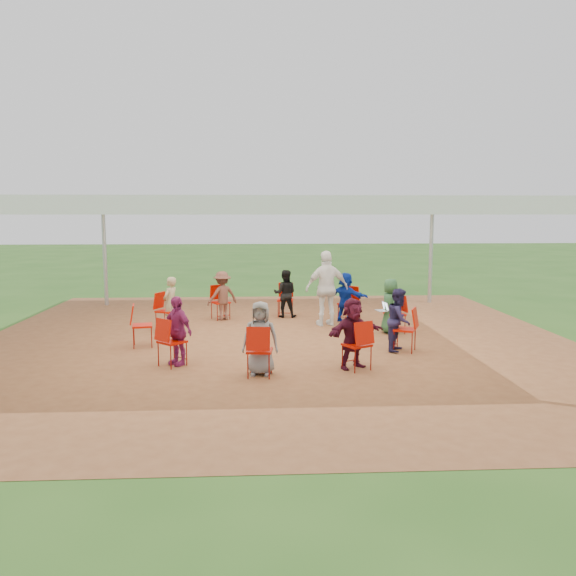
{
  "coord_description": "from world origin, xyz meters",
  "views": [
    {
      "loc": [
        -0.37,
        -12.17,
        2.77
      ],
      "look_at": [
        0.29,
        0.3,
        1.11
      ],
      "focal_mm": 35.0,
      "sensor_mm": 36.0,
      "label": 1
    }
  ],
  "objects_px": {
    "person_seated_3": "(222,296)",
    "standing_person": "(327,288)",
    "person_seated_0": "(390,306)",
    "person_seated_7": "(353,333)",
    "chair_0": "(395,314)",
    "person_seated_1": "(346,297)",
    "chair_6": "(172,342)",
    "chair_1": "(348,304)",
    "chair_2": "(285,300)",
    "laptop": "(383,308)",
    "cable_coil": "(255,330)",
    "person_seated_8": "(399,320)",
    "chair_9": "(405,330)",
    "chair_4": "(167,311)",
    "chair_8": "(357,345)",
    "person_seated_2": "(285,294)",
    "chair_3": "(221,303)",
    "chair_7": "(260,351)",
    "person_seated_5": "(177,331)",
    "person_seated_6": "(260,338)",
    "chair_5": "(142,326)",
    "person_seated_4": "(171,304)"
  },
  "relations": [
    {
      "from": "person_seated_3",
      "to": "standing_person",
      "type": "xyz_separation_m",
      "value": [
        2.64,
        -0.88,
        0.29
      ]
    },
    {
      "from": "person_seated_0",
      "to": "person_seated_7",
      "type": "relative_size",
      "value": 1.0
    },
    {
      "from": "chair_0",
      "to": "person_seated_1",
      "type": "xyz_separation_m",
      "value": [
        -0.93,
        1.45,
        0.2
      ]
    },
    {
      "from": "chair_6",
      "to": "person_seated_7",
      "type": "xyz_separation_m",
      "value": [
        3.26,
        -0.31,
        0.2
      ]
    },
    {
      "from": "chair_1",
      "to": "chair_2",
      "type": "relative_size",
      "value": 1.0
    },
    {
      "from": "chair_0",
      "to": "laptop",
      "type": "height_order",
      "value": "chair_0"
    },
    {
      "from": "person_seated_7",
      "to": "cable_coil",
      "type": "xyz_separation_m",
      "value": [
        -1.78,
        3.4,
        -0.62
      ]
    },
    {
      "from": "person_seated_0",
      "to": "person_seated_8",
      "type": "bearing_deg",
      "value": 162.0
    },
    {
      "from": "chair_9",
      "to": "person_seated_0",
      "type": "distance_m",
      "value": 1.74
    },
    {
      "from": "chair_4",
      "to": "cable_coil",
      "type": "distance_m",
      "value": 2.16
    },
    {
      "from": "chair_8",
      "to": "person_seated_2",
      "type": "bearing_deg",
      "value": 72.4
    },
    {
      "from": "chair_3",
      "to": "laptop",
      "type": "bearing_deg",
      "value": 123.81
    },
    {
      "from": "person_seated_8",
      "to": "cable_coil",
      "type": "height_order",
      "value": "person_seated_8"
    },
    {
      "from": "chair_6",
      "to": "cable_coil",
      "type": "xyz_separation_m",
      "value": [
        1.48,
        3.09,
        -0.43
      ]
    },
    {
      "from": "chair_2",
      "to": "chair_7",
      "type": "relative_size",
      "value": 1.0
    },
    {
      "from": "person_seated_8",
      "to": "laptop",
      "type": "distance_m",
      "value": 1.64
    },
    {
      "from": "standing_person",
      "to": "chair_6",
      "type": "bearing_deg",
      "value": 35.3
    },
    {
      "from": "chair_6",
      "to": "person_seated_8",
      "type": "bearing_deg",
      "value": 54.9
    },
    {
      "from": "person_seated_0",
      "to": "person_seated_1",
      "type": "distance_m",
      "value": 1.69
    },
    {
      "from": "person_seated_3",
      "to": "person_seated_5",
      "type": "xyz_separation_m",
      "value": [
        -0.55,
        -4.38,
        0.0
      ]
    },
    {
      "from": "person_seated_3",
      "to": "laptop",
      "type": "xyz_separation_m",
      "value": [
        3.83,
        -1.91,
        -0.04
      ]
    },
    {
      "from": "chair_1",
      "to": "chair_7",
      "type": "height_order",
      "value": "same"
    },
    {
      "from": "standing_person",
      "to": "cable_coil",
      "type": "height_order",
      "value": "standing_person"
    },
    {
      "from": "person_seated_6",
      "to": "cable_coil",
      "type": "height_order",
      "value": "person_seated_6"
    },
    {
      "from": "person_seated_5",
      "to": "chair_1",
      "type": "bearing_deg",
      "value": 90.0
    },
    {
      "from": "chair_4",
      "to": "person_seated_6",
      "type": "height_order",
      "value": "person_seated_6"
    },
    {
      "from": "chair_6",
      "to": "person_seated_7",
      "type": "distance_m",
      "value": 3.28
    },
    {
      "from": "chair_5",
      "to": "laptop",
      "type": "relative_size",
      "value": 2.61
    },
    {
      "from": "chair_5",
      "to": "person_seated_3",
      "type": "height_order",
      "value": "person_seated_3"
    },
    {
      "from": "chair_2",
      "to": "person_seated_7",
      "type": "distance_m",
      "value": 5.3
    },
    {
      "from": "chair_6",
      "to": "chair_8",
      "type": "bearing_deg",
      "value": 36.0
    },
    {
      "from": "person_seated_8",
      "to": "chair_1",
      "type": "bearing_deg",
      "value": 34.3
    },
    {
      "from": "chair_7",
      "to": "chair_8",
      "type": "bearing_deg",
      "value": 18.0
    },
    {
      "from": "chair_3",
      "to": "person_seated_5",
      "type": "bearing_deg",
      "value": 54.9
    },
    {
      "from": "person_seated_6",
      "to": "chair_4",
      "type": "bearing_deg",
      "value": 126.9
    },
    {
      "from": "person_seated_2",
      "to": "person_seated_1",
      "type": "bearing_deg",
      "value": 162.0
    },
    {
      "from": "chair_7",
      "to": "person_seated_2",
      "type": "bearing_deg",
      "value": 90.0
    },
    {
      "from": "chair_3",
      "to": "chair_1",
      "type": "bearing_deg",
      "value": 144.0
    },
    {
      "from": "person_seated_4",
      "to": "person_seated_8",
      "type": "bearing_deg",
      "value": 90.0
    },
    {
      "from": "chair_1",
      "to": "person_seated_2",
      "type": "relative_size",
      "value": 0.7
    },
    {
      "from": "chair_7",
      "to": "standing_person",
      "type": "bearing_deg",
      "value": 76.01
    },
    {
      "from": "chair_1",
      "to": "person_seated_5",
      "type": "relative_size",
      "value": 0.7
    },
    {
      "from": "standing_person",
      "to": "laptop",
      "type": "relative_size",
      "value": 5.4
    },
    {
      "from": "chair_9",
      "to": "person_seated_8",
      "type": "distance_m",
      "value": 0.23
    },
    {
      "from": "chair_1",
      "to": "person_seated_8",
      "type": "distance_m",
      "value": 3.28
    },
    {
      "from": "chair_0",
      "to": "person_seated_2",
      "type": "relative_size",
      "value": 0.7
    },
    {
      "from": "cable_coil",
      "to": "person_seated_2",
      "type": "bearing_deg",
      "value": 64.38
    },
    {
      "from": "chair_9",
      "to": "cable_coil",
      "type": "relative_size",
      "value": 2.18
    },
    {
      "from": "chair_8",
      "to": "standing_person",
      "type": "distance_m",
      "value": 4.03
    },
    {
      "from": "chair_0",
      "to": "chair_9",
      "type": "relative_size",
      "value": 1.0
    }
  ]
}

